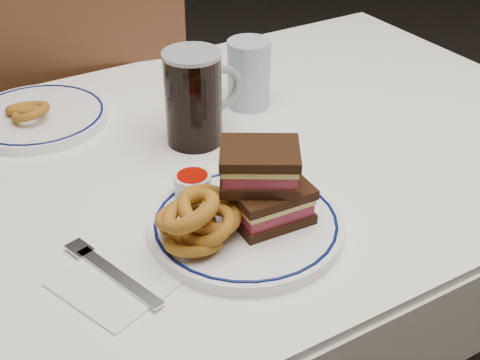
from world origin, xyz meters
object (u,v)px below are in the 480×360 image
chair_far (88,130)px  main_plate (246,226)px  beer_mug (195,97)px  reuben_sandwich (265,184)px  far_plate (37,117)px

chair_far → main_plate: chair_far is taller
chair_far → beer_mug: (0.03, -0.53, 0.30)m
main_plate → beer_mug: 0.28m
reuben_sandwich → far_plate: size_ratio=0.54×
beer_mug → far_plate: size_ratio=0.64×
main_plate → reuben_sandwich: 0.07m
chair_far → main_plate: 0.83m
reuben_sandwich → chair_far: bearing=89.7°
chair_far → main_plate: size_ratio=3.56×
beer_mug → chair_far: bearing=93.4°
chair_far → reuben_sandwich: size_ratio=7.18×
main_plate → far_plate: bearing=107.7°
reuben_sandwich → far_plate: bearing=110.5°
beer_mug → far_plate: bearing=135.7°
main_plate → chair_far: bearing=87.7°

